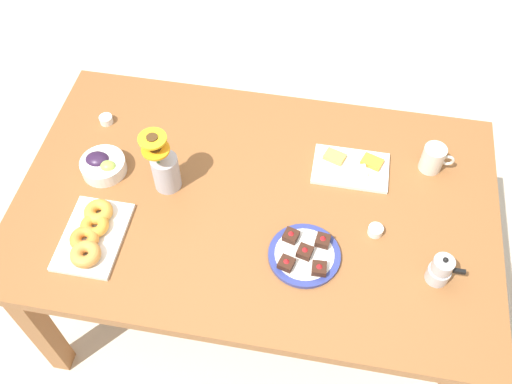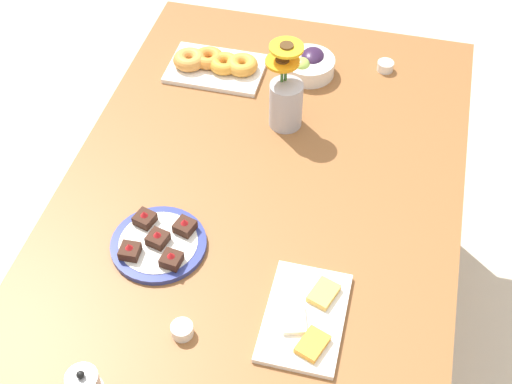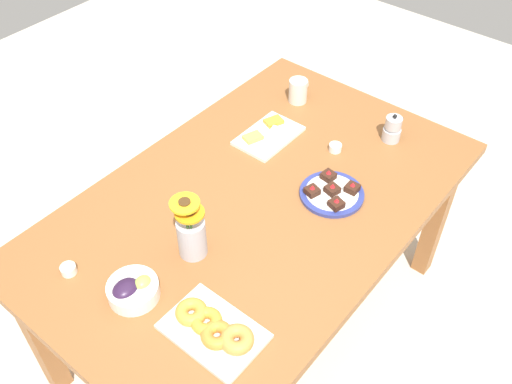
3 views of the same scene
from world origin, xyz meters
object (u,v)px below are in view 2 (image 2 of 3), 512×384
Objects in this scene: cheese_platter at (306,317)px; jam_cup_berry at (385,66)px; dessert_plate at (159,243)px; croissant_platter at (216,64)px; dining_table at (256,225)px; flower_vase at (286,99)px; jam_cup_honey at (182,330)px; grape_bowl at (309,65)px.

jam_cup_berry is (-0.91, 0.06, 0.01)m from cheese_platter.
jam_cup_berry is 0.90m from dessert_plate.
dining_table is at bearing 26.63° from croissant_platter.
flower_vase reaches higher than dessert_plate.
croissant_platter is (-0.48, -0.24, 0.11)m from dining_table.
flower_vase is at bearing 54.57° from croissant_platter.
dining_table is 0.55m from croissant_platter.
dessert_plate is 0.54m from flower_vase.
croissant_platter is at bearing -175.47° from dessert_plate.
dining_table is 0.42m from jam_cup_honey.
grape_bowl is 0.76m from dessert_plate.
grape_bowl is at bearing -72.94° from jam_cup_berry.
cheese_platter is at bearing 72.86° from dessert_plate.
croissant_platter is 5.83× the size of jam_cup_berry.
jam_cup_berry is at bearing 157.90° from dining_table.
grape_bowl is 0.24m from flower_vase.
croissant_platter is (0.06, -0.27, -0.01)m from grape_bowl.
jam_cup_honey is at bearing -9.00° from dining_table.
croissant_platter is 0.50m from jam_cup_berry.
cheese_platter reaches higher than jam_cup_honey.
grape_bowl reaches higher than jam_cup_honey.
flower_vase is (0.23, -0.02, 0.06)m from grape_bowl.
cheese_platter is 5.42× the size of jam_cup_berry.
dining_table is 7.09× the size of dessert_plate.
dessert_plate is (-0.21, -0.13, -0.00)m from jam_cup_honey.
croissant_platter is (-0.78, -0.43, 0.01)m from cheese_platter.
cheese_platter is (0.84, 0.16, -0.02)m from grape_bowl.
dessert_plate is (0.67, 0.05, -0.01)m from croissant_platter.
dessert_plate reaches higher than jam_cup_berry.
dining_table is at bearing -22.10° from jam_cup_berry.
jam_cup_berry is at bearing 104.14° from croissant_platter.
croissant_platter is 0.90m from jam_cup_honey.
dessert_plate is at bearing -107.14° from cheese_platter.
dessert_plate is 0.91× the size of flower_vase.
dessert_plate is (0.79, -0.44, -0.00)m from jam_cup_berry.
flower_vase is at bearing -5.02° from grape_bowl.
jam_cup_honey is (0.40, -0.06, 0.10)m from dining_table.
grape_bowl is 0.59× the size of cheese_platter.
croissant_platter is at bearing -125.43° from flower_vase.
croissant_platter is at bearing -78.29° from grape_bowl.
dessert_plate is at bearing -149.17° from jam_cup_honey.
jam_cup_honey is at bearing -17.11° from jam_cup_berry.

